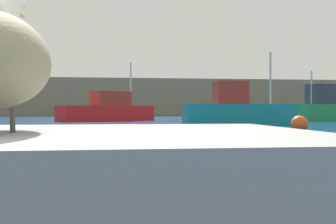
# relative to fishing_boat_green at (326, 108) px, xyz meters

# --- Properties ---
(hillside_backdrop) EXTENTS (140.00, 17.21, 5.35)m
(hillside_backdrop) POSITION_rel_fishing_boat_green_xyz_m (-18.12, 35.32, 1.67)
(hillside_backdrop) COLOR #7F755B
(hillside_backdrop) RESTS_ON ground
(fishing_boat_green) EXTENTS (6.22, 3.83, 3.98)m
(fishing_boat_green) POSITION_rel_fishing_boat_green_xyz_m (0.00, 0.00, 0.00)
(fishing_boat_green) COLOR #1E8C4C
(fishing_boat_green) RESTS_ON ground
(fishing_boat_red) EXTENTS (7.93, 5.69, 4.85)m
(fishing_boat_red) POSITION_rel_fishing_boat_green_xyz_m (-17.55, 2.36, -0.13)
(fishing_boat_red) COLOR red
(fishing_boat_red) RESTS_ON ground
(fishing_boat_teal) EXTENTS (6.70, 1.92, 4.43)m
(fishing_boat_teal) POSITION_rel_fishing_boat_green_xyz_m (-9.65, -7.27, -0.11)
(fishing_boat_teal) COLOR teal
(fishing_boat_teal) RESTS_ON ground
(mooring_buoy) EXTENTS (0.68, 0.68, 0.68)m
(mooring_buoy) POSITION_rel_fishing_boat_green_xyz_m (-9.50, -15.21, -0.67)
(mooring_buoy) COLOR #E54C19
(mooring_buoy) RESTS_ON ground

